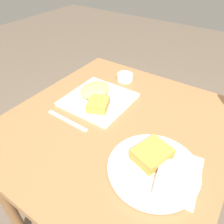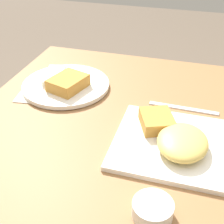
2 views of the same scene
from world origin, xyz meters
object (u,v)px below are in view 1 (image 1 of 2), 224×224
Objects in this scene: plate_square_near at (97,96)px; plate_oval_far at (154,165)px; sauce_ramekin at (125,77)px; butter_knife at (67,121)px.

plate_square_near is 0.95× the size of plate_oval_far.
plate_square_near is at bearing -2.36° from sauce_ramekin.
plate_square_near is 0.44m from plate_oval_far.
sauce_ramekin is at bearing 88.29° from butter_knife.
plate_oval_far reaches higher than butter_knife.
plate_square_near is 0.19m from butter_knife.
sauce_ramekin is (-0.44, -0.38, 0.00)m from plate_oval_far.
butter_knife is at bearing -92.51° from plate_oval_far.
plate_oval_far is 0.40m from butter_knife.
sauce_ramekin is at bearing -139.08° from plate_oval_far.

